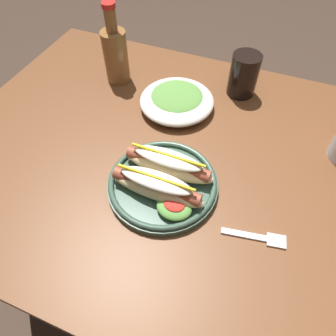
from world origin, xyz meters
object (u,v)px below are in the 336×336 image
fork (259,238)px  side_bowl (177,100)px  hot_dog_plate (163,181)px  soda_cup (246,75)px  glass_bottle (115,53)px

fork → side_bowl: 0.40m
hot_dog_plate → side_bowl: (-0.07, 0.25, -0.00)m
fork → soda_cup: (-0.13, 0.41, 0.05)m
soda_cup → glass_bottle: (-0.34, -0.07, 0.02)m
glass_bottle → side_bowl: size_ratio=1.11×
soda_cup → glass_bottle: glass_bottle is taller
side_bowl → fork: bearing=-46.4°
soda_cup → side_bowl: bearing=-139.6°
fork → side_bowl: (-0.28, 0.29, 0.02)m
hot_dog_plate → fork: size_ratio=1.90×
glass_bottle → side_bowl: bearing=-15.0°
fork → soda_cup: 0.44m
glass_bottle → side_bowl: (0.20, -0.05, -0.06)m
hot_dog_plate → glass_bottle: (-0.26, 0.30, 0.05)m
hot_dog_plate → fork: (0.21, -0.04, -0.02)m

